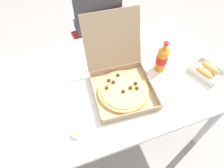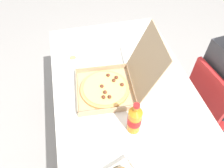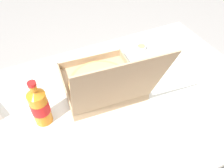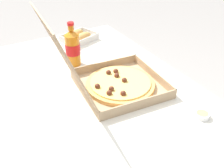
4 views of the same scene
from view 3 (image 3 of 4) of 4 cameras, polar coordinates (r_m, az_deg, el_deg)
dining_table at (r=1.08m, az=0.10°, el=-6.87°), size 1.42×0.89×0.74m
pizza_box_open at (r=1.04m, az=-2.30°, el=0.34°), size 0.39×0.51×0.37m
cola_bottle at (r=0.93m, az=-17.94°, el=-5.30°), size 0.07×0.07×0.22m
dipping_sauce_cup at (r=1.32m, az=7.49°, el=9.27°), size 0.06×0.06×0.02m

